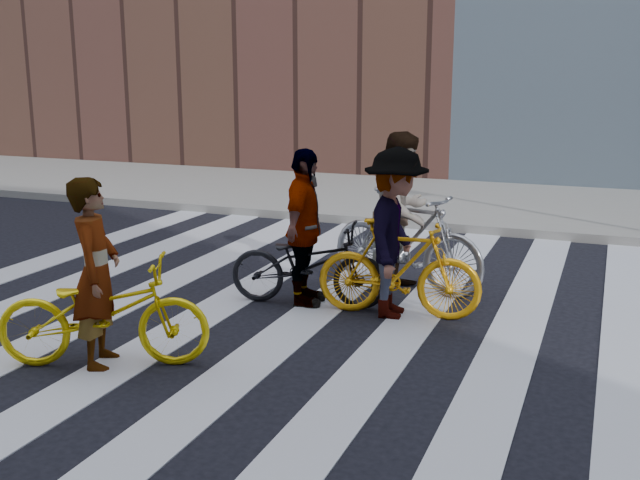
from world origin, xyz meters
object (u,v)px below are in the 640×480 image
Objects in this scene: rider_mid at (403,212)px; rider_right at (395,233)px; rider_left at (96,273)px; rider_rear at (304,228)px; bike_yellow_right at (399,269)px; bike_dark_rear at (308,264)px; bike_silver_mid at (406,240)px; bike_yellow_left at (103,313)px.

rider_mid is 1.03m from rider_right.
rider_rear is (1.06, 2.36, 0.03)m from rider_left.
rider_left is at bearing 165.18° from rider_mid.
rider_mid is (-0.24, 1.01, 0.43)m from bike_yellow_right.
rider_left is at bearing 131.37° from bike_yellow_right.
rider_mid is (0.84, 1.00, 0.49)m from bike_dark_rear.
bike_yellow_right reaches higher than bike_dark_rear.
bike_yellow_right is 0.97× the size of rider_right.
rider_right is at bearing -99.02° from rider_rear.
rider_right is (2.13, 2.35, 0.06)m from rider_left.
rider_rear reaches higher than bike_silver_mid.
bike_dark_rear is at bearing -48.12° from rider_left.
bike_silver_mid reaches higher than bike_yellow_left.
rider_left is (-0.05, 0.00, 0.37)m from bike_yellow_left.
bike_silver_mid is 1.15× the size of bike_yellow_right.
bike_yellow_left is 1.03× the size of rider_right.
bike_dark_rear is 1.40m from rider_mid.
rider_mid is at bearing -52.47° from bike_yellow_left.
bike_yellow_right is at bearing -95.69° from rider_right.
rider_mid is at bearing 7.49° from bike_yellow_right.
bike_silver_mid is at bearing -74.74° from rider_mid.
rider_mid is 1.34m from rider_rear.
bike_yellow_left is 3.89m from rider_mid.
rider_rear is (1.01, 2.36, 0.40)m from bike_yellow_left.
rider_rear is (-0.05, 0.00, 0.42)m from bike_dark_rear.
rider_rear is at bearing 83.59° from bike_yellow_right.
rider_left is 2.59m from rider_rear.
bike_yellow_right is at bearing -65.31° from bike_yellow_left.
bike_dark_rear is at bearing -98.27° from rider_rear.
rider_mid reaches higher than bike_dark_rear.
rider_left is at bearing 132.03° from rider_right.
rider_mid reaches higher than rider_right.
rider_right is at bearing 84.31° from bike_yellow_right.
rider_right reaches higher than rider_rear.
bike_silver_mid is 1.19× the size of rider_left.
bike_yellow_left is at bearing 132.70° from rider_right.
rider_rear is at bearing 83.56° from rider_right.
rider_right is (0.14, -1.01, 0.31)m from bike_silver_mid.
bike_yellow_right is 1.08m from bike_dark_rear.
rider_left is 0.90× the size of rider_mid.
rider_right is at bearing -154.25° from rider_mid.
bike_yellow_right is 1.00× the size of rider_rear.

